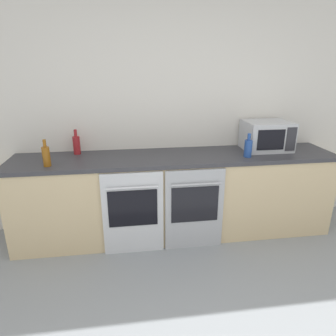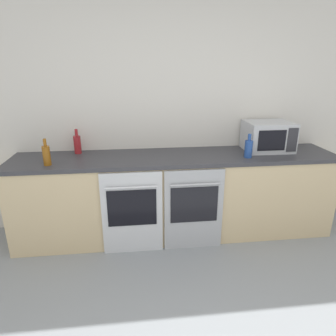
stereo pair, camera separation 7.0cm
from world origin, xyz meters
name	(u,v)px [view 1 (the left image)]	position (x,y,z in m)	size (l,w,h in m)	color
wall_back	(171,110)	(0.00, 2.36, 1.30)	(10.00, 0.06, 2.60)	silver
counter_back	(176,195)	(0.00, 2.02, 0.44)	(3.32, 0.64, 0.89)	#D1B789
oven_left	(133,213)	(-0.47, 1.70, 0.43)	(0.58, 0.06, 0.84)	silver
oven_right	(194,209)	(0.13, 1.70, 0.43)	(0.58, 0.06, 0.84)	#A8AAAF
microwave	(267,136)	(1.01, 2.11, 1.04)	(0.48, 0.39, 0.31)	#B7BABF
bottle_red	(77,144)	(-1.01, 2.22, 0.99)	(0.07, 0.07, 0.26)	maroon
bottle_amber	(46,156)	(-1.22, 1.85, 0.98)	(0.07, 0.07, 0.25)	#8C5114
bottle_blue	(248,148)	(0.70, 1.87, 0.98)	(0.08, 0.08, 0.24)	#234793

